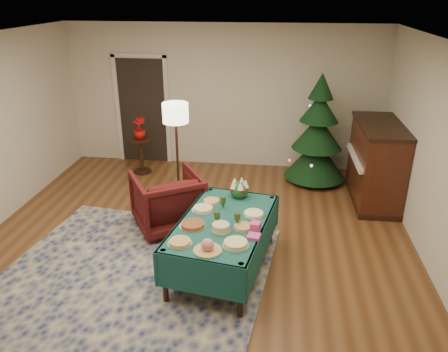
# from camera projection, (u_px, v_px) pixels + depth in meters

# --- Properties ---
(room_shell) EXTENTS (7.00, 7.00, 7.00)m
(room_shell) POSITION_uv_depth(u_px,v_px,m) (185.00, 165.00, 5.10)
(room_shell) COLOR #593319
(room_shell) RESTS_ON ground
(doorway) EXTENTS (1.08, 0.04, 2.16)m
(doorway) POSITION_uv_depth(u_px,v_px,m) (142.00, 108.00, 8.56)
(doorway) COLOR black
(doorway) RESTS_ON ground
(rug) EXTENTS (3.69, 4.56, 0.02)m
(rug) POSITION_uv_depth(u_px,v_px,m) (110.00, 306.00, 4.84)
(rug) COLOR navy
(rug) RESTS_ON ground
(buffet_table) EXTENTS (1.31, 1.91, 0.69)m
(buffet_table) POSITION_uv_depth(u_px,v_px,m) (223.00, 231.00, 5.29)
(buffet_table) COLOR black
(buffet_table) RESTS_ON ground
(platter_0) EXTENTS (0.28, 0.28, 0.04)m
(platter_0) POSITION_uv_depth(u_px,v_px,m) (180.00, 242.00, 4.75)
(platter_0) COLOR silver
(platter_0) RESTS_ON buffet_table
(platter_1) EXTENTS (0.31, 0.31, 0.15)m
(platter_1) POSITION_uv_depth(u_px,v_px,m) (208.00, 247.00, 4.60)
(platter_1) COLOR silver
(platter_1) RESTS_ON buffet_table
(platter_2) EXTENTS (0.30, 0.30, 0.06)m
(platter_2) POSITION_uv_depth(u_px,v_px,m) (236.00, 244.00, 4.71)
(platter_2) COLOR silver
(platter_2) RESTS_ON buffet_table
(platter_3) EXTENTS (0.32, 0.32, 0.05)m
(platter_3) POSITION_uv_depth(u_px,v_px,m) (193.00, 225.00, 5.10)
(platter_3) COLOR silver
(platter_3) RESTS_ON buffet_table
(platter_4) EXTENTS (0.23, 0.23, 0.09)m
(platter_4) POSITION_uv_depth(u_px,v_px,m) (221.00, 228.00, 4.99)
(platter_4) COLOR silver
(platter_4) RESTS_ON buffet_table
(platter_5) EXTENTS (0.25, 0.25, 0.04)m
(platter_5) POSITION_uv_depth(u_px,v_px,m) (243.00, 227.00, 5.06)
(platter_5) COLOR silver
(platter_5) RESTS_ON buffet_table
(platter_6) EXTENTS (0.28, 0.28, 0.05)m
(platter_6) POSITION_uv_depth(u_px,v_px,m) (203.00, 209.00, 5.46)
(platter_6) COLOR silver
(platter_6) RESTS_ON buffet_table
(platter_7) EXTENTS (0.28, 0.28, 0.04)m
(platter_7) POSITION_uv_depth(u_px,v_px,m) (254.00, 214.00, 5.36)
(platter_7) COLOR silver
(platter_7) RESTS_ON buffet_table
(platter_8) EXTENTS (0.24, 0.24, 0.04)m
(platter_8) POSITION_uv_depth(u_px,v_px,m) (211.00, 201.00, 5.67)
(platter_8) COLOR silver
(platter_8) RESTS_ON buffet_table
(goblet_0) EXTENTS (0.07, 0.07, 0.16)m
(goblet_0) POSITION_uv_depth(u_px,v_px,m) (223.00, 202.00, 5.50)
(goblet_0) COLOR #2D471E
(goblet_0) RESTS_ON buffet_table
(goblet_1) EXTENTS (0.07, 0.07, 0.16)m
(goblet_1) POSITION_uv_depth(u_px,v_px,m) (237.00, 219.00, 5.11)
(goblet_1) COLOR #2D471E
(goblet_1) RESTS_ON buffet_table
(goblet_2) EXTENTS (0.07, 0.07, 0.16)m
(goblet_2) POSITION_uv_depth(u_px,v_px,m) (217.00, 217.00, 5.14)
(goblet_2) COLOR #2D471E
(goblet_2) RESTS_ON buffet_table
(napkin_stack) EXTENTS (0.16, 0.16, 0.04)m
(napkin_stack) POSITION_uv_depth(u_px,v_px,m) (254.00, 236.00, 4.87)
(napkin_stack) COLOR #E13E9E
(napkin_stack) RESTS_ON buffet_table
(gift_box) EXTENTS (0.13, 0.13, 0.09)m
(gift_box) POSITION_uv_depth(u_px,v_px,m) (255.00, 226.00, 5.03)
(gift_box) COLOR #F1437C
(gift_box) RESTS_ON buffet_table
(centerpiece) EXTENTS (0.25, 0.25, 0.28)m
(centerpiece) POSITION_uv_depth(u_px,v_px,m) (239.00, 189.00, 5.79)
(centerpiece) COLOR #1E4C1E
(centerpiece) RESTS_ON buffet_table
(armchair) EXTENTS (1.21, 1.19, 0.93)m
(armchair) POSITION_uv_depth(u_px,v_px,m) (167.00, 198.00, 6.30)
(armchair) COLOR #460F0F
(armchair) RESTS_ON ground
(floor_lamp) EXTENTS (0.40, 0.40, 1.66)m
(floor_lamp) POSITION_uv_depth(u_px,v_px,m) (176.00, 119.00, 6.70)
(floor_lamp) COLOR #A57F3F
(floor_lamp) RESTS_ON ground
(side_table) EXTENTS (0.38, 0.38, 0.67)m
(side_table) POSITION_uv_depth(u_px,v_px,m) (142.00, 156.00, 8.26)
(side_table) COLOR black
(side_table) RESTS_ON ground
(potted_plant) EXTENTS (0.23, 0.41, 0.23)m
(potted_plant) POSITION_uv_depth(u_px,v_px,m) (140.00, 133.00, 8.08)
(potted_plant) COLOR #AC0C0D
(potted_plant) RESTS_ON side_table
(christmas_tree) EXTENTS (1.09, 1.09, 1.97)m
(christmas_tree) POSITION_uv_depth(u_px,v_px,m) (317.00, 135.00, 7.68)
(christmas_tree) COLOR black
(christmas_tree) RESTS_ON ground
(piano) EXTENTS (0.73, 1.53, 1.31)m
(piano) POSITION_uv_depth(u_px,v_px,m) (376.00, 164.00, 7.05)
(piano) COLOR black
(piano) RESTS_ON ground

